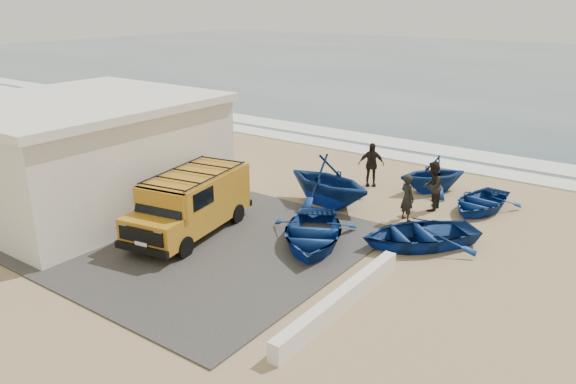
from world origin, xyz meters
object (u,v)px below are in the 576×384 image
Objects in this scene: boat_far_left at (433,174)px; fisherman_front at (407,198)px; boat_mid_left at (328,181)px; boat_mid_right at (480,202)px; boat_near_left at (312,233)px; fisherman_back at (371,164)px; boat_near_right at (419,234)px; building at (82,153)px; van at (191,201)px; fisherman_middle at (432,186)px; parapet at (341,300)px.

boat_far_left is 1.70× the size of fisherman_front.
boat_mid_left reaches higher than boat_mid_right.
boat_mid_left reaches higher than fisherman_front.
fisherman_back is (-1.39, 6.80, 0.54)m from boat_near_left.
boat_near_right is 1.33× the size of boat_far_left.
fisherman_front is (11.20, 5.98, -1.27)m from building.
fisherman_back is (8.17, 8.84, -1.18)m from building.
boat_near_right is at bearing 150.30° from fisherman_front.
boat_mid_left reaches higher than boat_near_left.
van is 1.38× the size of boat_mid_left.
boat_near_left is at bearing -60.60° from boat_far_left.
fisherman_back is (-3.03, 2.86, 0.09)m from fisherman_front.
fisherman_front is (3.26, 0.36, -0.15)m from boat_mid_left.
fisherman_front is (-1.93, -2.64, 0.54)m from boat_mid_right.
boat_far_left is 1.54× the size of fisherman_middle.
fisherman_middle is at bearing 147.43° from boat_near_right.
van is 1.79× the size of boat_far_left.
fisherman_middle is 1.01× the size of fisherman_back.
boat_near_left is 1.04× the size of boat_near_right.
boat_near_right is (6.95, 3.69, -0.77)m from van.
boat_near_left is at bearing 92.91° from fisherman_front.
boat_far_left is 3.71m from fisherman_front.
boat_near_right is (2.95, 2.05, -0.02)m from boat_near_left.
fisherman_front is at bearing -120.08° from boat_mid_right.
fisherman_back is at bearing 47.25° from building.
fisherman_back is at bearing 113.75° from parapet.
building reaches higher than boat_far_left.
parapet is 7.13m from van.
building is 13.83m from fisherman_middle.
boat_mid_right is at bearing -50.44° from boat_mid_left.
building reaches higher than van.
building reaches higher than boat_mid_left.
van is 5.74m from boat_mid_left.
boat_mid_left is 2.01× the size of fisherman_back.
van reaches higher than boat_far_left.
building is 9.93m from boat_near_left.
van reaches higher than boat_mid_right.
fisherman_front reaches higher than boat_near_left.
fisherman_back reaches higher than boat_far_left.
boat_mid_left is at bearing 124.53° from parapet.
boat_far_left is at bearing 149.47° from boat_near_right.
boat_mid_right is 5.00m from fisherman_back.
boat_mid_right is at bearing 14.79° from boat_far_left.
boat_near_left is 5.87m from fisherman_middle.
boat_mid_left is at bearing 31.83° from fisherman_front.
fisherman_back is at bearing -17.83° from fisherman_front.
boat_mid_left is at bearing -66.52° from fisherman_middle.
boat_far_left is at bearing 42.02° from building.
boat_mid_right is (3.57, 6.57, -0.08)m from boat_near_left.
fisherman_back is (-4.96, 0.22, 0.62)m from boat_mid_right.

